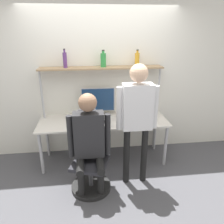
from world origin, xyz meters
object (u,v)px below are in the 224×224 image
bottle_purple (65,60)px  bottle_green (103,60)px  person_standing (137,111)px  laptop (87,120)px  monitor (98,101)px  cell_phone (103,122)px  office_chair (91,171)px  bottle_amber (137,59)px  person_seated (89,137)px

bottle_purple → bottle_green: bottle_purple is taller
bottle_purple → bottle_green: bearing=0.0°
person_standing → laptop: bearing=140.8°
monitor → bottle_purple: 0.86m
person_standing → cell_phone: bearing=126.5°
cell_phone → office_chair: office_chair is taller
monitor → office_chair: monitor is taller
laptop → bottle_amber: (0.85, 0.31, 0.89)m
laptop → bottle_purple: bottle_purple is taller
monitor → laptop: 0.43m
office_chair → bottle_green: (0.27, 0.92, 1.41)m
bottle_purple → bottle_green: size_ratio=1.09×
laptop → person_standing: 0.93m
monitor → bottle_amber: size_ratio=2.13×
laptop → person_standing: size_ratio=0.17×
laptop → person_standing: bearing=-39.2°
laptop → cell_phone: size_ratio=1.98×
monitor → bottle_green: (0.10, -0.01, 0.69)m
person_seated → person_standing: (0.65, 0.10, 0.30)m
bottle_purple → monitor: bearing=1.4°
person_seated → bottle_purple: size_ratio=4.87×
laptop → cell_phone: (0.26, 0.01, -0.06)m
bottle_amber → bottle_purple: (-1.15, -0.00, 0.01)m
person_standing → bottle_purple: size_ratio=6.04×
laptop → office_chair: (0.04, -0.61, -0.53)m
person_seated → bottle_amber: bottle_amber is taller
cell_phone → person_standing: person_standing is taller
cell_phone → person_seated: (-0.24, -0.66, 0.09)m
laptop → cell_phone: bearing=1.4°
bottle_amber → bottle_purple: size_ratio=0.91×
monitor → cell_phone: size_ratio=3.75×
bottle_amber → cell_phone: bearing=-152.5°
laptop → bottle_green: bearing=45.9°
monitor → laptop: (-0.21, -0.33, -0.20)m
person_seated → person_standing: 0.72m
laptop → bottle_purple: size_ratio=1.02×
monitor → person_seated: 1.01m
laptop → bottle_purple: 1.00m
cell_phone → bottle_purple: (-0.56, 0.31, 0.96)m
monitor → bottle_purple: (-0.50, -0.01, 0.70)m
cell_phone → person_seated: bearing=-110.0°
bottle_amber → bottle_purple: bearing=-180.0°
bottle_amber → bottle_green: 0.55m
office_chair → bottle_green: 1.71m
bottle_amber → laptop: bearing=-159.8°
monitor → cell_phone: monitor is taller
person_standing → office_chair: bearing=-174.9°
cell_phone → person_standing: size_ratio=0.09×
bottle_amber → office_chair: bearing=-131.5°
office_chair → person_seated: person_seated is taller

